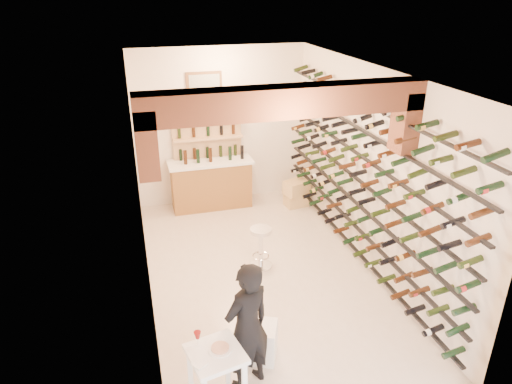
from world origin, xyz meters
TOP-DOWN VIEW (x-y plane):
  - ground at (0.00, 0.00)m, footprint 6.00×6.00m
  - room_shell at (0.00, -0.26)m, footprint 3.52×6.02m
  - wine_rack at (1.53, 0.00)m, footprint 0.32×5.70m
  - back_counter at (-0.30, 2.65)m, footprint 1.70×0.62m
  - back_shelving at (-0.30, 2.89)m, footprint 1.40×0.31m
  - tasting_table at (-1.19, -2.39)m, footprint 0.65×0.65m
  - white_stool at (-0.52, -1.78)m, footprint 0.50×0.50m
  - person at (-0.78, -2.14)m, footprint 0.70×0.60m
  - chrome_barstool at (0.04, 0.17)m, footprint 0.37×0.37m
  - crate_lower at (1.40, 2.19)m, footprint 0.49×0.37m
  - crate_upper at (1.40, 2.19)m, footprint 0.57×0.48m

SIDE VIEW (x-z plane):
  - ground at x=0.00m, z-range 0.00..0.00m
  - crate_lower at x=1.40m, z-range 0.00..0.27m
  - white_stool at x=-0.52m, z-range 0.00..0.48m
  - chrome_barstool at x=0.04m, z-range 0.06..0.76m
  - crate_upper at x=1.40m, z-range 0.27..0.56m
  - back_counter at x=-0.30m, z-range -0.11..1.18m
  - tasting_table at x=-1.19m, z-range 0.17..1.13m
  - person at x=-0.78m, z-range 0.00..1.63m
  - back_shelving at x=-0.30m, z-range -0.19..2.53m
  - wine_rack at x=1.53m, z-range 0.27..2.83m
  - room_shell at x=0.00m, z-range 0.65..3.86m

